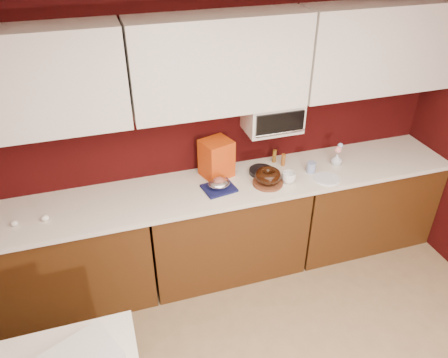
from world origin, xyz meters
name	(u,v)px	position (x,y,z in m)	size (l,w,h in m)	color
wall_back	(214,129)	(0.00, 2.25, 1.25)	(4.00, 0.02, 2.50)	#310706
base_cabinet_left	(66,261)	(-1.33, 1.94, 0.43)	(1.31, 0.58, 0.86)	#47270E
base_cabinet_center	(225,229)	(0.00, 1.94, 0.43)	(1.31, 0.58, 0.86)	#47270E
base_cabinet_right	(359,202)	(1.33, 1.94, 0.43)	(1.31, 0.58, 0.86)	#47270E
countertop	(225,186)	(0.00, 1.94, 0.88)	(4.00, 0.62, 0.04)	white
upper_cabinet_left	(23,84)	(-1.33, 2.08, 1.85)	(1.31, 0.33, 0.70)	white
upper_cabinet_center	(220,64)	(0.00, 2.08, 1.85)	(1.31, 0.33, 0.70)	white
upper_cabinet_right	(379,48)	(1.33, 2.08, 1.85)	(1.31, 0.33, 0.70)	white
toaster_oven	(272,116)	(0.45, 2.10, 1.38)	(0.45, 0.30, 0.25)	white
toaster_oven_door	(280,124)	(0.45, 1.94, 1.38)	(0.40, 0.02, 0.18)	black
toaster_oven_handle	(280,133)	(0.45, 1.93, 1.30)	(0.02, 0.02, 0.42)	silver
cake_base	(268,183)	(0.33, 1.84, 0.91)	(0.25, 0.25, 0.02)	brown
bundt_cake	(268,176)	(0.33, 1.84, 0.98)	(0.21, 0.21, 0.09)	black
navy_towel	(219,188)	(-0.07, 1.89, 0.91)	(0.25, 0.21, 0.02)	#121545
foil_ham_nest	(219,183)	(-0.07, 1.89, 0.96)	(0.17, 0.15, 0.06)	white
roasted_ham	(219,181)	(-0.07, 1.89, 0.98)	(0.09, 0.08, 0.06)	#9D5448
pandoro_box	(216,158)	(-0.03, 2.10, 1.06)	(0.23, 0.21, 0.32)	#B1220B
dark_pan	(261,171)	(0.34, 2.01, 0.92)	(0.21, 0.21, 0.04)	black
coffee_mug	(289,177)	(0.50, 1.81, 0.96)	(0.10, 0.10, 0.11)	white
blue_jar	(311,167)	(0.75, 1.91, 0.95)	(0.08, 0.08, 0.09)	#1B3E97
flower_vase	(337,158)	(1.02, 1.96, 0.96)	(0.08, 0.08, 0.12)	silver
flower_pink	(338,149)	(1.02, 1.96, 1.05)	(0.06, 0.06, 0.06)	pink
flower_blue	(340,146)	(1.05, 1.98, 1.07)	(0.05, 0.05, 0.05)	#95C7EE
china_plate	(327,179)	(0.82, 1.76, 0.91)	(0.21, 0.21, 0.01)	white
amber_bottle	(283,160)	(0.57, 2.08, 0.95)	(0.04, 0.04, 0.11)	#9C551C
egg_left	(14,223)	(-1.59, 1.88, 0.92)	(0.05, 0.04, 0.04)	silver
egg_right	(45,218)	(-1.38, 1.87, 0.92)	(0.06, 0.04, 0.04)	white
amber_bottle_tall	(274,156)	(0.52, 2.16, 0.96)	(0.03, 0.03, 0.12)	brown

